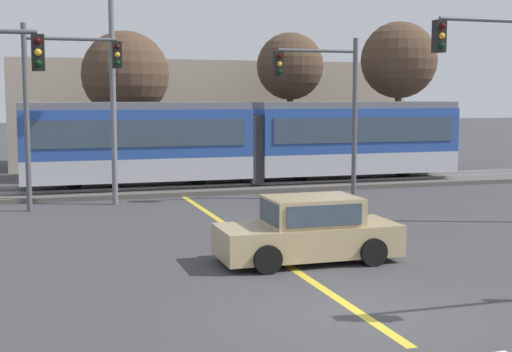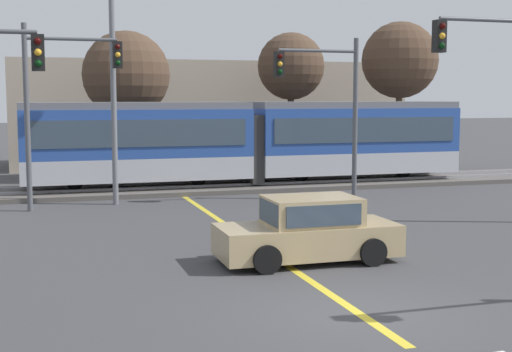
{
  "view_description": "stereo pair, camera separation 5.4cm",
  "coord_description": "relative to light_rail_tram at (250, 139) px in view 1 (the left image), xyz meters",
  "views": [
    {
      "loc": [
        -5.42,
        -11.21,
        3.82
      ],
      "look_at": [
        0.52,
        7.84,
        1.6
      ],
      "focal_mm": 50.0,
      "sensor_mm": 36.0,
      "label": 1
    },
    {
      "loc": [
        -5.37,
        -11.22,
        3.82
      ],
      "look_at": [
        0.52,
        7.84,
        1.6
      ],
      "focal_mm": 50.0,
      "sensor_mm": 36.0,
      "label": 2
    }
  ],
  "objects": [
    {
      "name": "traffic_light_far_left",
      "position": [
        -7.83,
        -3.82,
        2.0
      ],
      "size": [
        3.25,
        0.38,
        6.23
      ],
      "color": "#515459",
      "rests_on": "ground"
    },
    {
      "name": "sedan_crossing",
      "position": [
        -2.64,
        -13.42,
        -1.35
      ],
      "size": [
        4.21,
        1.94,
        1.52
      ],
      "color": "tan",
      "rests_on": "ground"
    },
    {
      "name": "building_backdrop_far",
      "position": [
        1.04,
        11.74,
        0.84
      ],
      "size": [
        22.0,
        6.0,
        5.78
      ],
      "primitive_type": "cube",
      "color": "tan",
      "rests_on": "ground"
    },
    {
      "name": "rail_near",
      "position": [
        -3.24,
        -0.71,
        -1.82
      ],
      "size": [
        120.0,
        0.08,
        0.1
      ],
      "primitive_type": "cube",
      "color": "#939399",
      "rests_on": "track_bed"
    },
    {
      "name": "bare_tree_east",
      "position": [
        3.69,
        5.21,
        3.26
      ],
      "size": [
        3.35,
        3.35,
        7.02
      ],
      "color": "brown",
      "rests_on": "ground"
    },
    {
      "name": "lane_centre_line",
      "position": [
        -3.24,
        -10.64,
        -2.05
      ],
      "size": [
        0.2,
        17.3,
        0.01
      ],
      "primitive_type": "cube",
      "color": "gold",
      "rests_on": "ground"
    },
    {
      "name": "street_lamp_centre",
      "position": [
        -5.76,
        -3.11,
        2.72
      ],
      "size": [
        2.21,
        0.28,
        8.38
      ],
      "color": "slate",
      "rests_on": "ground"
    },
    {
      "name": "track_bed",
      "position": [
        -3.24,
        0.01,
        -1.96
      ],
      "size": [
        120.0,
        4.0,
        0.18
      ],
      "primitive_type": "cube",
      "color": "#56514C",
      "rests_on": "ground"
    },
    {
      "name": "light_rail_tram",
      "position": [
        0.0,
        0.0,
        0.0
      ],
      "size": [
        18.5,
        2.64,
        3.43
      ],
      "color": "#B7BAC1",
      "rests_on": "track_bed"
    },
    {
      "name": "bare_tree_far_east",
      "position": [
        8.92,
        3.68,
        3.57
      ],
      "size": [
        3.82,
        3.82,
        7.56
      ],
      "color": "brown",
      "rests_on": "ground"
    },
    {
      "name": "bare_tree_west",
      "position": [
        -4.58,
        4.51,
        2.76
      ],
      "size": [
        3.99,
        3.99,
        6.82
      ],
      "color": "brown",
      "rests_on": "ground"
    },
    {
      "name": "ground_plane",
      "position": [
        -3.24,
        -17.42,
        -2.05
      ],
      "size": [
        200.0,
        200.0,
        0.0
      ],
      "primitive_type": "plane",
      "color": "#3D3D3F"
    },
    {
      "name": "rail_far",
      "position": [
        -3.24,
        0.73,
        -1.82
      ],
      "size": [
        120.0,
        0.08,
        0.1
      ],
      "primitive_type": "cube",
      "color": "#939399",
      "rests_on": "track_bed"
    },
    {
      "name": "traffic_light_far_right",
      "position": [
        1.63,
        -4.48,
        1.84
      ],
      "size": [
        3.25,
        0.38,
        5.96
      ],
      "color": "#515459",
      "rests_on": "ground"
    }
  ]
}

